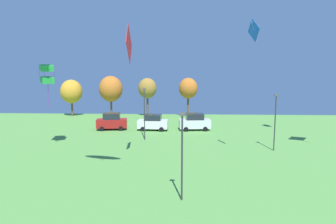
{
  "coord_description": "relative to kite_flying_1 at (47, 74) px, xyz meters",
  "views": [
    {
      "loc": [
        -0.22,
        3.3,
        8.51
      ],
      "look_at": [
        -0.78,
        16.74,
        6.59
      ],
      "focal_mm": 32.0,
      "sensor_mm": 36.0,
      "label": 1
    }
  ],
  "objects": [
    {
      "name": "light_post_1",
      "position": [
        9.62,
        4.65,
        -4.47
      ],
      "size": [
        0.36,
        0.2,
        6.32
      ],
      "color": "#2D2D33",
      "rests_on": "ground"
    },
    {
      "name": "treeline_tree_1",
      "position": [
        0.95,
        24.42,
        -3.13
      ],
      "size": [
        4.37,
        4.37,
        7.32
      ],
      "color": "brown",
      "rests_on": "ground"
    },
    {
      "name": "treeline_tree_3",
      "position": [
        15.35,
        23.45,
        -2.93
      ],
      "size": [
        3.41,
        3.41,
        7.01
      ],
      "color": "brown",
      "rests_on": "ground"
    },
    {
      "name": "kite_flying_2",
      "position": [
        20.42,
        -3.36,
        3.93
      ],
      "size": [
        0.59,
        2.04,
        2.08
      ],
      "color": "blue"
    },
    {
      "name": "parked_car_leftmost",
      "position": [
        4.22,
        10.59,
        -6.86
      ],
      "size": [
        4.44,
        2.46,
        2.38
      ],
      "rotation": [
        0.0,
        0.0,
        0.13
      ],
      "color": "maroon",
      "rests_on": "ground"
    },
    {
      "name": "treeline_tree_2",
      "position": [
        7.96,
        23.11,
        -2.92
      ],
      "size": [
        3.33,
        3.33,
        6.98
      ],
      "color": "brown",
      "rests_on": "ground"
    },
    {
      "name": "light_post_2",
      "position": [
        14.08,
        -12.24,
        -4.72
      ],
      "size": [
        0.36,
        0.2,
        5.84
      ],
      "color": "#2D2D33",
      "rests_on": "ground"
    },
    {
      "name": "parked_car_third_from_left",
      "position": [
        15.99,
        10.77,
        -6.86
      ],
      "size": [
        4.5,
        2.45,
        2.38
      ],
      "rotation": [
        0.0,
        0.0,
        0.1
      ],
      "color": "silver",
      "rests_on": "ground"
    },
    {
      "name": "kite_flying_1",
      "position": [
        0.0,
        0.0,
        0.0
      ],
      "size": [
        1.65,
        1.66,
        4.58
      ],
      "color": "green"
    },
    {
      "name": "light_post_3",
      "position": [
        23.86,
        0.33,
        -4.63
      ],
      "size": [
        0.36,
        0.2,
        6.01
      ],
      "color": "#2D2D33",
      "rests_on": "ground"
    },
    {
      "name": "parked_car_second_from_left",
      "position": [
        10.11,
        10.46,
        -6.92
      ],
      "size": [
        4.29,
        2.27,
        2.23
      ],
      "rotation": [
        0.0,
        0.0,
        -0.05
      ],
      "color": "silver",
      "rests_on": "ground"
    },
    {
      "name": "kite_flying_8",
      "position": [
        9.51,
        -4.84,
        2.65
      ],
      "size": [
        0.15,
        3.45,
        3.45
      ],
      "color": "red"
    },
    {
      "name": "treeline_tree_0",
      "position": [
        -6.02,
        22.98,
        -3.54
      ],
      "size": [
        3.93,
        3.93,
        6.67
      ],
      "color": "brown",
      "rests_on": "ground"
    }
  ]
}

